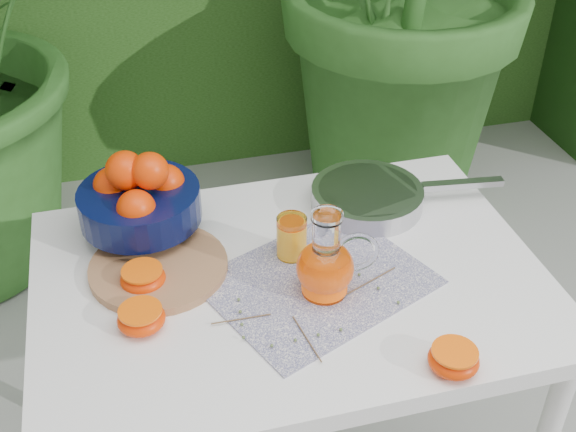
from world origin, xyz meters
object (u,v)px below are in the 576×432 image
object	(u,v)px
juice_pitcher	(326,265)
white_table	(290,306)
saute_pan	(369,196)
fruit_bowl	(139,197)
cutting_board	(159,267)

from	to	relation	value
juice_pitcher	white_table	bearing A→B (deg)	128.61
saute_pan	white_table	bearing A→B (deg)	-140.49
white_table	fruit_bowl	size ratio (longest dim) A/B	3.48
white_table	juice_pitcher	xyz separation A→B (m)	(0.05, -0.06, 0.15)
white_table	fruit_bowl	world-z (taller)	fruit_bowl
cutting_board	white_table	bearing A→B (deg)	-17.81
fruit_bowl	saute_pan	bearing A→B (deg)	-2.89
cutting_board	juice_pitcher	size ratio (longest dim) A/B	1.52
white_table	saute_pan	bearing A→B (deg)	39.51
juice_pitcher	fruit_bowl	bearing A→B (deg)	138.54
white_table	saute_pan	size ratio (longest dim) A/B	2.22
fruit_bowl	saute_pan	size ratio (longest dim) A/B	0.64
saute_pan	fruit_bowl	bearing A→B (deg)	177.11
white_table	cutting_board	distance (m)	0.28
juice_pitcher	cutting_board	bearing A→B (deg)	154.30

